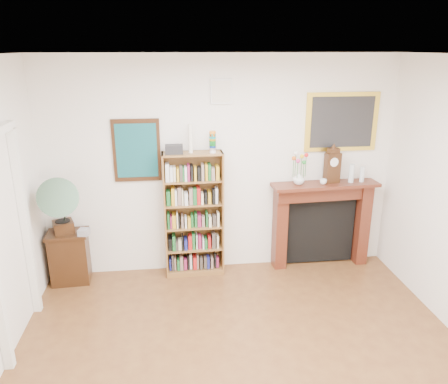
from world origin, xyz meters
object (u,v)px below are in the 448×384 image
object	(u,v)px
flower_vase	(299,178)
bottle_right	(362,174)
teacup	(323,182)
bottle_left	(351,173)
side_cabinet	(70,257)
mantel_clock	(332,166)
bookshelf	(194,208)
fireplace	(321,216)
cd_stack	(84,232)
gramophone	(57,203)

from	to	relation	value
flower_vase	bottle_right	world-z (taller)	bottle_right
teacup	bottle_left	size ratio (longest dim) A/B	0.36
side_cabinet	bottle_left	world-z (taller)	bottle_left
mantel_clock	teacup	bearing A→B (deg)	-166.18
bookshelf	fireplace	world-z (taller)	bookshelf
flower_vase	bottle_left	world-z (taller)	bottle_left
mantel_clock	cd_stack	bearing A→B (deg)	171.63
gramophone	bottle_right	world-z (taller)	gramophone
bookshelf	gramophone	bearing A→B (deg)	-175.83
bookshelf	side_cabinet	world-z (taller)	bookshelf
mantel_clock	teacup	distance (m)	0.23
fireplace	bottle_right	xyz separation A→B (m)	(0.49, -0.05, 0.58)
cd_stack	flower_vase	distance (m)	2.77
flower_vase	bottle_right	distance (m)	0.85
side_cabinet	fireplace	distance (m)	3.32
mantel_clock	teacup	size ratio (longest dim) A/B	5.30
cd_stack	flower_vase	size ratio (longest dim) A/B	0.77
fireplace	flower_vase	xyz separation A→B (m)	(-0.36, -0.06, 0.56)
cd_stack	bottle_left	distance (m)	3.46
gramophone	bottle_right	bearing A→B (deg)	-18.16
bookshelf	gramophone	world-z (taller)	bookshelf
teacup	bottle_left	bearing A→B (deg)	6.55
gramophone	bottle_right	distance (m)	3.83
teacup	gramophone	bearing A→B (deg)	-178.04
gramophone	mantel_clock	distance (m)	3.43
cd_stack	bottle_right	bearing A→B (deg)	2.33
bookshelf	fireplace	bearing A→B (deg)	0.30
mantel_clock	bottle_right	xyz separation A→B (m)	(0.41, -0.02, -0.12)
teacup	flower_vase	bearing A→B (deg)	173.40
bookshelf	bottle_left	bearing A→B (deg)	-1.45
cd_stack	flower_vase	xyz separation A→B (m)	(2.71, 0.14, 0.54)
bookshelf	teacup	bearing A→B (deg)	-2.99
bookshelf	flower_vase	size ratio (longest dim) A/B	12.08
cd_stack	bottle_left	xyz separation A→B (m)	(3.41, 0.15, 0.59)
bottle_left	bottle_right	distance (m)	0.15
mantel_clock	bottle_right	bearing A→B (deg)	-13.48
bottle_right	gramophone	bearing A→B (deg)	-177.65
side_cabinet	gramophone	xyz separation A→B (m)	(-0.04, -0.11, 0.77)
bottle_left	bottle_right	bearing A→B (deg)	-0.25
cd_stack	teacup	distance (m)	3.07
flower_vase	teacup	distance (m)	0.32
bookshelf	side_cabinet	xyz separation A→B (m)	(-1.58, -0.05, -0.57)
teacup	mantel_clock	bearing A→B (deg)	25.12
gramophone	flower_vase	size ratio (longest dim) A/B	4.92
cd_stack	bottle_right	world-z (taller)	bottle_right
fireplace	cd_stack	bearing A→B (deg)	-179.53
side_cabinet	gramophone	bearing A→B (deg)	-111.37
side_cabinet	bottle_right	bearing A→B (deg)	-2.60
cd_stack	gramophone	bearing A→B (deg)	-177.46
cd_stack	teacup	xyz separation A→B (m)	(3.02, 0.10, 0.50)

